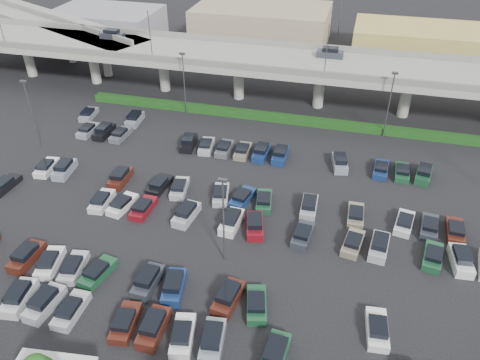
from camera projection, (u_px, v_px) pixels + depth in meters
The scene contains 7 objects.
ground at pixel (243, 214), 55.90m from camera, with size 280.00×280.00×0.00m, color black.
overpass at pixel (290, 65), 77.64m from camera, with size 150.00×13.00×15.80m.
on_ramp at pixel (52, 24), 97.36m from camera, with size 50.93×30.13×8.80m.
hedge at pixel (281, 118), 75.58m from camera, with size 66.00×1.60×1.10m, color #103911.
parked_cars at pixel (222, 226), 53.12m from camera, with size 63.03×41.64×1.67m.
light_poles at pixel (214, 156), 54.85m from camera, with size 66.90×48.38×10.30m.
distant_buildings at pixel (370, 36), 100.62m from camera, with size 138.00×24.00×9.00m.
Camera 1 is at (10.75, -42.58, 34.83)m, focal length 35.00 mm.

